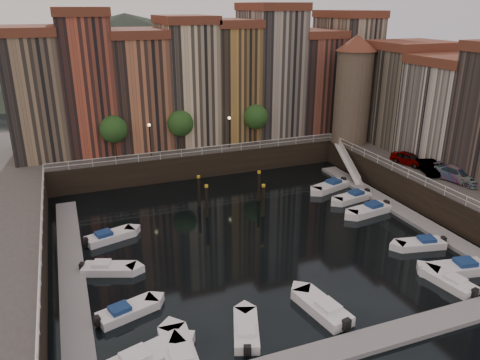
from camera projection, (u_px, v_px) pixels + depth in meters
name	position (u px, v px, depth m)	size (l,w,h in m)	color
ground	(251.00, 232.00, 44.25)	(200.00, 200.00, 0.00)	black
quay_far	(182.00, 145.00, 66.45)	(80.00, 20.00, 3.00)	black
dock_left	(71.00, 268.00, 37.88)	(2.00, 28.00, 0.35)	gray
dock_right	(399.00, 210.00, 48.74)	(2.00, 28.00, 0.35)	gray
dock_near	(354.00, 345.00, 29.33)	(30.00, 2.00, 0.35)	gray
mountains	(116.00, 49.00, 138.20)	(145.00, 100.00, 18.00)	#2D382D
far_terrace	(208.00, 79.00, 62.05)	(48.70, 10.30, 17.50)	#887257
right_terrace	(455.00, 105.00, 53.09)	(9.30, 24.30, 14.00)	#6C6252
corner_tower	(353.00, 88.00, 60.04)	(5.20, 5.20, 13.80)	#6B5B4C
promenade_trees	(186.00, 123.00, 57.40)	(21.20, 3.20, 5.20)	black
street_lamps	(191.00, 130.00, 56.88)	(10.36, 0.36, 4.18)	black
railings	(233.00, 178.00, 47.19)	(36.08, 34.04, 0.52)	white
gangway	(348.00, 162.00, 58.05)	(2.78, 8.32, 3.73)	white
mooring_pilings	(232.00, 195.00, 48.57)	(6.89, 5.14, 3.78)	black
boat_left_0	(144.00, 359.00, 27.84)	(5.42, 3.28, 1.21)	white
boat_left_1	(126.00, 311.00, 32.31)	(4.53, 2.78, 1.02)	white
boat_left_2	(108.00, 269.00, 37.55)	(4.49, 2.98, 1.01)	white
boat_left_3	(109.00, 237.00, 42.69)	(4.73, 2.83, 1.06)	white
boat_right_0	(459.00, 268.00, 37.51)	(5.17, 2.65, 1.16)	white
boat_right_1	(421.00, 244.00, 41.42)	(4.59, 2.45, 1.03)	white
boat_right_2	(370.00, 210.00, 48.18)	(5.09, 2.46, 1.14)	white
boat_right_3	(353.00, 197.00, 51.42)	(4.80, 2.49, 1.07)	white
boat_right_4	(331.00, 186.00, 54.46)	(5.09, 3.16, 1.14)	white
boat_near_0	(180.00, 355.00, 28.20)	(2.08, 5.20, 1.19)	white
boat_near_1	(246.00, 331.00, 30.39)	(2.89, 4.48, 1.01)	white
boat_near_2	(323.00, 308.00, 32.57)	(2.60, 5.18, 1.16)	white
boat_near_3	(449.00, 281.00, 35.81)	(2.33, 4.65, 1.04)	white
car_a	(408.00, 159.00, 53.20)	(1.68, 4.19, 1.43)	gray
car_b	(429.00, 168.00, 50.54)	(1.44, 4.13, 1.36)	gray
car_c	(458.00, 176.00, 48.05)	(2.11, 5.18, 1.50)	gray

